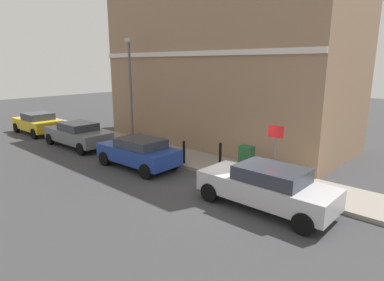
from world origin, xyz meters
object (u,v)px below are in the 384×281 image
(car_silver, at_px, (267,186))
(bollard_far_kerb, at_px, (184,151))
(car_blue, at_px, (139,152))
(utility_cabinet, at_px, (246,161))
(car_grey, at_px, (78,134))
(bollard_near_cabinet, at_px, (220,153))
(car_yellow, at_px, (38,123))
(street_sign, at_px, (275,146))
(lamppost, at_px, (131,87))

(car_silver, bearing_deg, bollard_far_kerb, -15.92)
(car_blue, height_order, utility_cabinet, car_blue)
(car_silver, bearing_deg, utility_cabinet, -44.95)
(car_grey, bearing_deg, bollard_near_cabinet, -165.58)
(bollard_near_cabinet, bearing_deg, car_silver, -122.29)
(car_blue, relative_size, utility_cabinet, 3.45)
(utility_cabinet, height_order, bollard_far_kerb, utility_cabinet)
(car_silver, height_order, car_yellow, car_silver)
(car_silver, bearing_deg, car_blue, 0.68)
(car_yellow, xyz_separation_m, street_sign, (1.51, -16.49, 0.93))
(car_silver, xyz_separation_m, car_yellow, (0.07, 17.09, -0.02))
(car_silver, bearing_deg, car_yellow, -0.16)
(bollard_far_kerb, bearing_deg, car_grey, 101.50)
(bollard_near_cabinet, distance_m, lamppost, 6.79)
(car_blue, relative_size, street_sign, 1.72)
(car_silver, distance_m, bollard_far_kerb, 5.20)
(bollard_near_cabinet, height_order, bollard_far_kerb, same)
(car_blue, bearing_deg, lamppost, -35.76)
(bollard_far_kerb, bearing_deg, street_sign, -88.11)
(bollard_far_kerb, height_order, lamppost, lamppost)
(car_yellow, xyz_separation_m, utility_cabinet, (2.09, -14.93, -0.05))
(car_grey, relative_size, car_yellow, 1.13)
(car_yellow, distance_m, street_sign, 16.58)
(car_silver, height_order, bollard_near_cabinet, car_silver)
(car_silver, height_order, street_sign, street_sign)
(street_sign, bearing_deg, bollard_near_cabinet, 77.07)
(car_silver, xyz_separation_m, utility_cabinet, (2.16, 2.16, -0.07))
(car_yellow, bearing_deg, bollard_near_cabinet, -170.62)
(car_silver, relative_size, bollard_far_kerb, 4.21)
(car_yellow, height_order, utility_cabinet, car_yellow)
(car_grey, xyz_separation_m, lamppost, (2.26, -1.97, 2.57))
(car_silver, xyz_separation_m, lamppost, (2.31, 9.85, 2.55))
(utility_cabinet, bearing_deg, car_yellow, 97.96)
(car_grey, relative_size, street_sign, 1.96)
(car_blue, xyz_separation_m, lamppost, (2.37, 3.50, 2.57))
(car_silver, xyz_separation_m, bollard_far_kerb, (1.43, 5.00, -0.04))
(car_grey, height_order, bollard_near_cabinet, car_grey)
(car_blue, distance_m, bollard_near_cabinet, 3.62)
(car_blue, distance_m, car_grey, 5.47)
(bollard_far_kerb, bearing_deg, bollard_near_cabinet, -59.74)
(car_grey, bearing_deg, bollard_far_kerb, -169.13)
(utility_cabinet, distance_m, street_sign, 1.93)
(utility_cabinet, bearing_deg, car_grey, 102.35)
(bollard_far_kerb, bearing_deg, utility_cabinet, -75.62)
(car_yellow, relative_size, utility_cabinet, 3.46)
(car_silver, xyz_separation_m, car_blue, (-0.07, 6.35, -0.01))
(car_blue, relative_size, bollard_far_kerb, 3.81)
(car_grey, bearing_deg, car_yellow, -0.92)
(street_sign, bearing_deg, lamppost, 85.50)
(car_blue, height_order, bollard_near_cabinet, car_blue)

